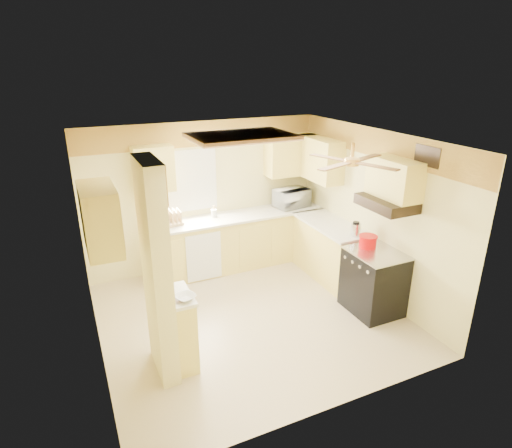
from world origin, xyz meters
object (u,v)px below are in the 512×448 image
stove (374,281)px  microwave (292,198)px  kettle (356,229)px  bowl (185,297)px  dutch_oven (368,241)px

stove → microwave: bearing=93.9°
kettle → stove: bearing=-95.5°
kettle → bowl: bearing=-165.8°
microwave → dutch_oven: (0.14, -1.96, -0.10)m
dutch_oven → kettle: size_ratio=1.18×
stove → bowl: bearing=-177.0°
bowl → kettle: bearing=14.2°
microwave → kettle: bearing=88.0°
microwave → dutch_oven: microwave is taller
stove → dutch_oven: bearing=92.0°
stove → microwave: (-0.15, 2.16, 0.64)m
microwave → kettle: (0.20, -1.59, -0.06)m
stove → kettle: kettle is taller
bowl → dutch_oven: size_ratio=0.83×
microwave → kettle: size_ratio=2.66×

